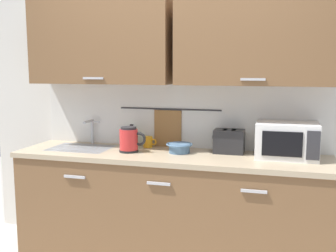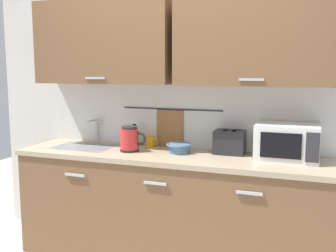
{
  "view_description": "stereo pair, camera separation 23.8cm",
  "coord_description": "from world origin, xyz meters",
  "px_view_note": "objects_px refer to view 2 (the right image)",
  "views": [
    {
      "loc": [
        0.85,
        -2.76,
        1.58
      ],
      "look_at": [
        -0.02,
        0.33,
        1.12
      ],
      "focal_mm": 43.12,
      "sensor_mm": 36.0,
      "label": 1
    },
    {
      "loc": [
        1.07,
        -2.68,
        1.58
      ],
      "look_at": [
        -0.02,
        0.33,
        1.12
      ],
      "focal_mm": 43.12,
      "sensor_mm": 36.0,
      "label": 2
    }
  ],
  "objects_px": {
    "mug_near_sink": "(150,142)",
    "toaster": "(230,142)",
    "mixing_bowl": "(179,147)",
    "electric_kettle": "(130,139)",
    "microwave": "(287,142)",
    "dish_soap_bottle": "(134,136)"
  },
  "relations": [
    {
      "from": "dish_soap_bottle",
      "to": "mixing_bowl",
      "type": "xyz_separation_m",
      "value": [
        0.46,
        -0.14,
        -0.04
      ]
    },
    {
      "from": "microwave",
      "to": "dish_soap_bottle",
      "type": "xyz_separation_m",
      "value": [
        -1.3,
        0.09,
        -0.05
      ]
    },
    {
      "from": "electric_kettle",
      "to": "mug_near_sink",
      "type": "distance_m",
      "value": 0.25
    },
    {
      "from": "electric_kettle",
      "to": "mixing_bowl",
      "type": "distance_m",
      "value": 0.41
    },
    {
      "from": "microwave",
      "to": "mixing_bowl",
      "type": "distance_m",
      "value": 0.84
    },
    {
      "from": "electric_kettle",
      "to": "mixing_bowl",
      "type": "relative_size",
      "value": 1.06
    },
    {
      "from": "microwave",
      "to": "dish_soap_bottle",
      "type": "relative_size",
      "value": 2.35
    },
    {
      "from": "dish_soap_bottle",
      "to": "mixing_bowl",
      "type": "relative_size",
      "value": 0.92
    },
    {
      "from": "mug_near_sink",
      "to": "toaster",
      "type": "distance_m",
      "value": 0.71
    },
    {
      "from": "dish_soap_bottle",
      "to": "mug_near_sink",
      "type": "xyz_separation_m",
      "value": [
        0.15,
        0.01,
        -0.04
      ]
    },
    {
      "from": "electric_kettle",
      "to": "mixing_bowl",
      "type": "xyz_separation_m",
      "value": [
        0.4,
        0.08,
        -0.06
      ]
    },
    {
      "from": "electric_kettle",
      "to": "dish_soap_bottle",
      "type": "distance_m",
      "value": 0.23
    },
    {
      "from": "mug_near_sink",
      "to": "mixing_bowl",
      "type": "relative_size",
      "value": 0.56
    },
    {
      "from": "microwave",
      "to": "dish_soap_bottle",
      "type": "height_order",
      "value": "microwave"
    },
    {
      "from": "microwave",
      "to": "electric_kettle",
      "type": "height_order",
      "value": "microwave"
    },
    {
      "from": "microwave",
      "to": "mug_near_sink",
      "type": "xyz_separation_m",
      "value": [
        -1.15,
        0.1,
        -0.09
      ]
    },
    {
      "from": "mixing_bowl",
      "to": "electric_kettle",
      "type": "bearing_deg",
      "value": -169.14
    },
    {
      "from": "microwave",
      "to": "mug_near_sink",
      "type": "relative_size",
      "value": 3.83
    },
    {
      "from": "electric_kettle",
      "to": "mug_near_sink",
      "type": "relative_size",
      "value": 1.89
    },
    {
      "from": "microwave",
      "to": "dish_soap_bottle",
      "type": "bearing_deg",
      "value": 175.97
    },
    {
      "from": "mug_near_sink",
      "to": "toaster",
      "type": "bearing_deg",
      "value": -3.73
    },
    {
      "from": "electric_kettle",
      "to": "microwave",
      "type": "bearing_deg",
      "value": 5.88
    }
  ]
}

